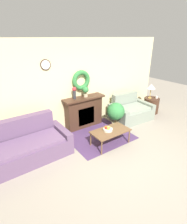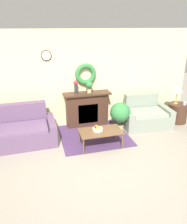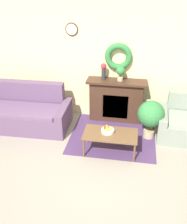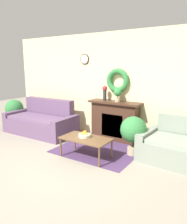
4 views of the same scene
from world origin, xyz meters
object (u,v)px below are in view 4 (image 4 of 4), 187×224
Objects in this scene: couch_left at (42,122)px; loveseat_right at (178,146)px; coffee_table at (86,140)px; potted_plant_floor_by_couch at (14,110)px; fireplace at (115,120)px; fruit_bowl at (84,135)px; potted_plant_on_mantel at (118,94)px; potted_plant_floor_by_loveseat at (133,131)px; vase_on_mantel_left at (105,92)px.

loveseat_right is at bearing 0.89° from couch_left.
couch_left is 2.15m from coffee_table.
loveseat_right is at bearing 1.09° from potted_plant_floor_by_couch.
coffee_table is (0.02, -1.31, -0.12)m from fireplace.
fruit_bowl is 0.77× the size of potted_plant_on_mantel.
fireplace is at bearing 15.36° from couch_left.
vase_on_mantel_left is at bearing 148.84° from potted_plant_floor_by_loveseat.
potted_plant_on_mantel reaches higher than fireplace.
fireplace is 0.70m from potted_plant_on_mantel.
potted_plant_floor_by_loveseat is at bearing 40.96° from coffee_table.
potted_plant_floor_by_loveseat is (1.09, -0.66, -0.68)m from vase_on_mantel_left.
coffee_table is 1.59m from vase_on_mantel_left.
coffee_table is 1.24× the size of potted_plant_floor_by_loveseat.
fireplace is 0.77m from vase_on_mantel_left.
fireplace is 2.10m from couch_left.
loveseat_right is 1.84m from coffee_table.
potted_plant_on_mantel is at bearing 167.82° from loveseat_right.
fruit_bowl is 1.03m from potted_plant_floor_by_loveseat.
fireplace is at bearing 9.75° from potted_plant_floor_by_couch.
vase_on_mantel_left reaches higher than couch_left.
fireplace is 3.28m from potted_plant_floor_by_couch.
couch_left is at bearing -164.28° from potted_plant_on_mantel.
couch_left is 2.42× the size of potted_plant_floor_by_couch.
couch_left reaches higher than loveseat_right.
potted_plant_floor_by_loveseat is (-0.87, -0.19, 0.23)m from loveseat_right.
loveseat_right is (1.64, -0.46, -0.21)m from fireplace.
potted_plant_on_mantel reaches higher than couch_left.
vase_on_mantel_left reaches higher than loveseat_right.
fruit_bowl is 0.69× the size of vase_on_mantel_left.
fruit_bowl reaches higher than coffee_table.
coffee_table is (2.02, -0.71, 0.07)m from couch_left.
potted_plant_floor_by_loveseat is (0.76, 0.66, 0.15)m from coffee_table.
fireplace is 0.66× the size of couch_left.
vase_on_mantel_left is (-0.31, 0.01, 0.71)m from fireplace.
potted_plant_on_mantel is at bearing -11.56° from fireplace.
fireplace is 1.30× the size of coffee_table.
vase_on_mantel_left is (-0.26, 1.28, 0.75)m from fruit_bowl.
coffee_table is at bearing -20.68° from couch_left.
potted_plant_on_mantel reaches higher than potted_plant_floor_by_couch.
fireplace is 1.72m from loveseat_right.
potted_plant_on_mantel is (2.08, 0.58, 0.88)m from couch_left.
potted_plant_on_mantel is at bearing 87.67° from coffee_table.
coffee_table is (-1.63, -0.85, 0.08)m from loveseat_right.
potted_plant_floor_by_couch is at bearing 167.34° from fruit_bowl.
loveseat_right reaches higher than fruit_bowl.
potted_plant_on_mantel is 0.40× the size of potted_plant_floor_by_loveseat.
loveseat_right reaches higher than potted_plant_floor_by_couch.
fireplace reaches higher than potted_plant_floor_by_couch.
potted_plant_floor_by_couch is (-3.18, 0.71, 0.06)m from fruit_bowl.
loveseat_right is at bearing 27.61° from coffee_table.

